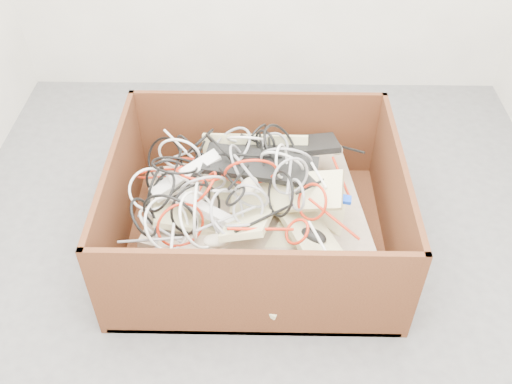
{
  "coord_description": "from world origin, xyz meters",
  "views": [
    {
      "loc": [
        0.0,
        -1.73,
        2.01
      ],
      "look_at": [
        -0.03,
        0.12,
        0.3
      ],
      "focal_mm": 39.8,
      "sensor_mm": 36.0,
      "label": 1
    }
  ],
  "objects_px": {
    "power_strip_left": "(186,175)",
    "vga_plug": "(346,199)",
    "cardboard_box": "(252,222)",
    "power_strip_right": "(207,211)"
  },
  "relations": [
    {
      "from": "power_strip_right",
      "to": "power_strip_left",
      "type": "bearing_deg",
      "value": 146.81
    },
    {
      "from": "cardboard_box",
      "to": "vga_plug",
      "type": "relative_size",
      "value": 27.87
    },
    {
      "from": "cardboard_box",
      "to": "power_strip_left",
      "type": "bearing_deg",
      "value": 174.02
    },
    {
      "from": "power_strip_left",
      "to": "vga_plug",
      "type": "height_order",
      "value": "power_strip_left"
    },
    {
      "from": "cardboard_box",
      "to": "power_strip_right",
      "type": "bearing_deg",
      "value": -142.58
    },
    {
      "from": "cardboard_box",
      "to": "vga_plug",
      "type": "bearing_deg",
      "value": -12.52
    },
    {
      "from": "power_strip_left",
      "to": "power_strip_right",
      "type": "relative_size",
      "value": 1.29
    },
    {
      "from": "cardboard_box",
      "to": "power_strip_right",
      "type": "height_order",
      "value": "cardboard_box"
    },
    {
      "from": "vga_plug",
      "to": "power_strip_left",
      "type": "bearing_deg",
      "value": 175.62
    },
    {
      "from": "cardboard_box",
      "to": "power_strip_right",
      "type": "distance_m",
      "value": 0.31
    }
  ]
}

